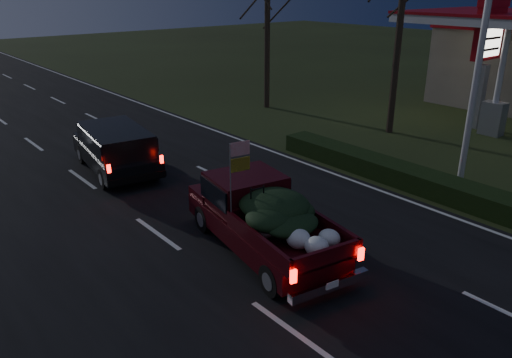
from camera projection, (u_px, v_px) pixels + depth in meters
ground at (291, 331)px, 9.25m from camera, size 120.00×120.00×0.00m
road_asphalt at (291, 331)px, 9.24m from camera, size 14.00×120.00×0.02m
hedge_row at (404, 175)px, 15.93m from camera, size 1.00×10.00×0.60m
light_pole at (488, 3)px, 14.33m from camera, size 0.50×0.90×9.16m
gas_price_pylon at (488, 41)px, 20.97m from camera, size 2.00×0.41×5.57m
gas_canopy at (490, 23)px, 22.67m from camera, size 7.10×6.10×4.88m
bare_tree_far at (267, 1)px, 24.21m from camera, size 3.60×3.60×7.00m
pickup_truck at (263, 214)px, 11.76m from camera, size 2.59×5.02×2.51m
lead_suv at (116, 145)px, 16.74m from camera, size 2.46×4.62×1.26m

